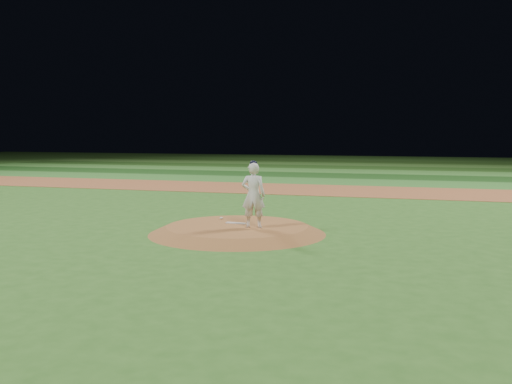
# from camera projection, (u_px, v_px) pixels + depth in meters

# --- Properties ---
(ground) EXTENTS (120.00, 120.00, 0.00)m
(ground) POSITION_uv_depth(u_px,v_px,m) (237.00, 233.00, 17.74)
(ground) COLOR #2E601F
(ground) RESTS_ON ground
(infield_dirt_band) EXTENTS (70.00, 6.00, 0.02)m
(infield_dirt_band) POSITION_uv_depth(u_px,v_px,m) (320.00, 190.00, 31.06)
(infield_dirt_band) COLOR brown
(infield_dirt_band) RESTS_ON ground
(outfield_stripe_0) EXTENTS (70.00, 5.00, 0.02)m
(outfield_stripe_0) POSITION_uv_depth(u_px,v_px,m) (336.00, 182.00, 36.29)
(outfield_stripe_0) COLOR #2F6D27
(outfield_stripe_0) RESTS_ON ground
(outfield_stripe_1) EXTENTS (70.00, 5.00, 0.02)m
(outfield_stripe_1) POSITION_uv_depth(u_px,v_px,m) (347.00, 176.00, 41.04)
(outfield_stripe_1) COLOR #184115
(outfield_stripe_1) RESTS_ON ground
(outfield_stripe_2) EXTENTS (70.00, 5.00, 0.02)m
(outfield_stripe_2) POSITION_uv_depth(u_px,v_px,m) (356.00, 171.00, 45.80)
(outfield_stripe_2) COLOR #397A2C
(outfield_stripe_2) RESTS_ON ground
(outfield_stripe_3) EXTENTS (70.00, 5.00, 0.02)m
(outfield_stripe_3) POSITION_uv_depth(u_px,v_px,m) (363.00, 168.00, 50.56)
(outfield_stripe_3) COLOR #214917
(outfield_stripe_3) RESTS_ON ground
(outfield_stripe_4) EXTENTS (70.00, 5.00, 0.02)m
(outfield_stripe_4) POSITION_uv_depth(u_px,v_px,m) (369.00, 165.00, 55.31)
(outfield_stripe_4) COLOR #396C27
(outfield_stripe_4) RESTS_ON ground
(outfield_stripe_5) EXTENTS (70.00, 5.00, 0.02)m
(outfield_stripe_5) POSITION_uv_depth(u_px,v_px,m) (374.00, 162.00, 60.07)
(outfield_stripe_5) COLOR #254C18
(outfield_stripe_5) RESTS_ON ground
(pitchers_mound) EXTENTS (5.50, 5.50, 0.25)m
(pitchers_mound) POSITION_uv_depth(u_px,v_px,m) (237.00, 230.00, 17.73)
(pitchers_mound) COLOR brown
(pitchers_mound) RESTS_ON ground
(pitching_rubber) EXTENTS (0.66, 0.20, 0.03)m
(pitching_rubber) POSITION_uv_depth(u_px,v_px,m) (236.00, 223.00, 18.10)
(pitching_rubber) COLOR silver
(pitching_rubber) RESTS_ON pitchers_mound
(rosin_bag) EXTENTS (0.12, 0.12, 0.06)m
(rosin_bag) POSITION_uv_depth(u_px,v_px,m) (221.00, 218.00, 19.04)
(rosin_bag) COLOR silver
(rosin_bag) RESTS_ON pitchers_mound
(pitcher_on_mound) EXTENTS (0.78, 0.56, 2.04)m
(pitcher_on_mound) POSITION_uv_depth(u_px,v_px,m) (253.00, 195.00, 17.23)
(pitcher_on_mound) COLOR silver
(pitcher_on_mound) RESTS_ON pitchers_mound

